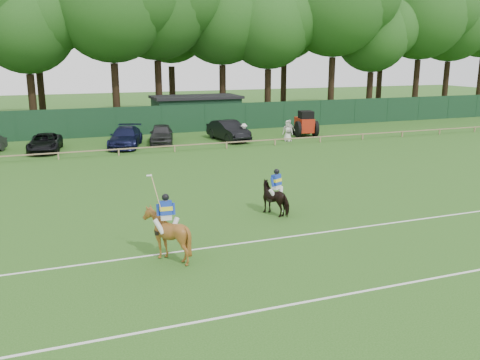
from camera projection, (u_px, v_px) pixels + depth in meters
name	position (u px, v px, depth m)	size (l,w,h in m)	color
ground	(254.00, 232.00, 20.25)	(160.00, 160.00, 0.00)	#1E4C14
horse_dark	(276.00, 198.00, 22.40)	(0.78, 1.71, 1.44)	black
horse_chestnut	(167.00, 234.00, 17.34)	(1.47, 1.65, 1.82)	brown
suv_black	(45.00, 143.00, 36.91)	(2.15, 4.67, 1.30)	black
sedan_navy	(126.00, 137.00, 38.78)	(2.12, 5.22, 1.52)	#111435
hatch_grey	(161.00, 134.00, 40.46)	(1.78, 4.42, 1.51)	#2D2C2F
estate_black	(228.00, 131.00, 41.73)	(1.72, 4.94, 1.63)	black
spectator_left	(244.00, 133.00, 40.84)	(0.98, 0.56, 1.51)	silver
spectator_mid	(289.00, 131.00, 41.24)	(1.03, 0.43, 1.76)	beige
spectator_right	(288.00, 131.00, 41.32)	(0.84, 0.54, 1.71)	silver
rider_dark	(277.00, 183.00, 22.23)	(0.89, 0.60, 1.41)	silver
rider_chestnut	(166.00, 212.00, 17.14)	(0.94, 0.61, 2.05)	silver
polo_ball	(283.00, 211.00, 22.75)	(0.09, 0.09, 0.09)	silver
pitch_lines	(293.00, 265.00, 17.06)	(60.00, 5.10, 0.01)	silver
pitch_rail	(161.00, 147.00, 36.52)	(62.10, 0.10, 0.50)	#997F5B
perimeter_fence	(139.00, 121.00, 44.51)	(92.08, 0.08, 2.50)	#14351E
utility_shed	(196.00, 111.00, 49.21)	(8.40, 4.40, 3.04)	#14331E
tree_row	(146.00, 123.00, 52.77)	(96.00, 12.00, 21.00)	#26561C
tractor	(305.00, 124.00, 43.95)	(2.14, 2.85, 2.19)	#B02310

